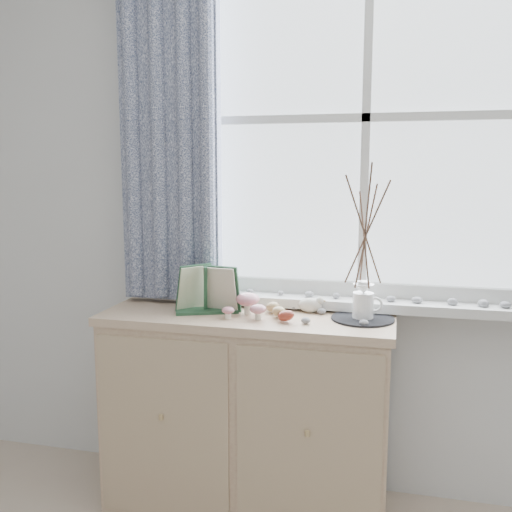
# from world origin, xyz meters

# --- Properties ---
(sideboard) EXTENTS (1.20, 0.45, 0.85)m
(sideboard) POSITION_xyz_m (-0.15, 1.75, 0.43)
(sideboard) COLOR #C7AE8B
(sideboard) RESTS_ON ground
(botanical_book) EXTENTS (0.32, 0.23, 0.21)m
(botanical_book) POSITION_xyz_m (-0.32, 1.71, 0.95)
(botanical_book) COLOR #21462C
(botanical_book) RESTS_ON sideboard
(toadstool_cluster) EXTENTS (0.18, 0.15, 0.09)m
(toadstool_cluster) POSITION_xyz_m (-0.14, 1.72, 0.90)
(toadstool_cluster) COLOR silver
(toadstool_cluster) RESTS_ON sideboard
(wooden_eggs) EXTENTS (0.13, 0.17, 0.07)m
(wooden_eggs) POSITION_xyz_m (-0.01, 1.72, 0.88)
(wooden_eggs) COLOR tan
(wooden_eggs) RESTS_ON sideboard
(songbird_figurine) EXTENTS (0.13, 0.07, 0.07)m
(songbird_figurine) POSITION_xyz_m (0.10, 1.84, 0.88)
(songbird_figurine) COLOR silver
(songbird_figurine) RESTS_ON sideboard
(crocheted_doily) EXTENTS (0.25, 0.25, 0.01)m
(crocheted_doily) POSITION_xyz_m (0.32, 1.77, 0.85)
(crocheted_doily) COLOR black
(crocheted_doily) RESTS_ON sideboard
(twig_pitcher) EXTENTS (0.25, 0.25, 0.62)m
(twig_pitcher) POSITION_xyz_m (0.32, 1.77, 1.21)
(twig_pitcher) COLOR white
(twig_pitcher) RESTS_ON crocheted_doily
(sideboard_pebbles) EXTENTS (0.34, 0.23, 0.03)m
(sideboard_pebbles) POSITION_xyz_m (0.15, 1.75, 0.86)
(sideboard_pebbles) COLOR gray
(sideboard_pebbles) RESTS_ON sideboard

